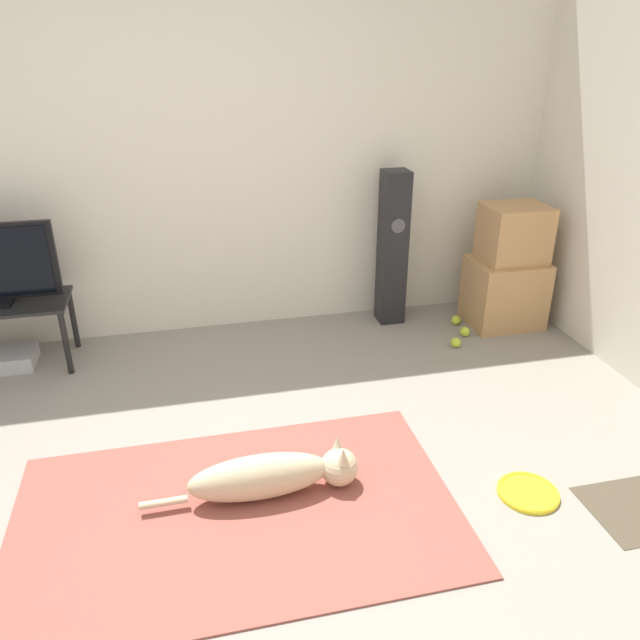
{
  "coord_description": "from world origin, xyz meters",
  "views": [
    {
      "loc": [
        0.04,
        -1.98,
        1.91
      ],
      "look_at": [
        0.75,
        1.05,
        0.45
      ],
      "focal_mm": 35.0,
      "sensor_mm": 36.0,
      "label": 1
    }
  ],
  "objects_px": {
    "frisbee": "(528,492)",
    "cardboard_box_lower": "(504,292)",
    "tennis_ball_near_speaker": "(456,343)",
    "cardboard_box_upper": "(514,233)",
    "floor_speaker": "(393,249)",
    "game_console": "(8,359)",
    "tennis_ball_loose_on_carpet": "(456,320)",
    "tennis_ball_by_boxes": "(465,332)",
    "dog": "(275,475)"
  },
  "relations": [
    {
      "from": "dog",
      "to": "cardboard_box_upper",
      "type": "distance_m",
      "value": 2.43
    },
    {
      "from": "frisbee",
      "to": "cardboard_box_lower",
      "type": "bearing_deg",
      "value": 65.96
    },
    {
      "from": "dog",
      "to": "tennis_ball_by_boxes",
      "type": "bearing_deg",
      "value": 40.33
    },
    {
      "from": "dog",
      "to": "game_console",
      "type": "xyz_separation_m",
      "value": [
        -1.42,
        1.55,
        -0.06
      ]
    },
    {
      "from": "tennis_ball_by_boxes",
      "to": "frisbee",
      "type": "bearing_deg",
      "value": -104.84
    },
    {
      "from": "frisbee",
      "to": "cardboard_box_upper",
      "type": "distance_m",
      "value": 1.97
    },
    {
      "from": "tennis_ball_near_speaker",
      "to": "tennis_ball_loose_on_carpet",
      "type": "height_order",
      "value": "same"
    },
    {
      "from": "cardboard_box_lower",
      "to": "dog",
      "type": "bearing_deg",
      "value": -142.46
    },
    {
      "from": "cardboard_box_lower",
      "to": "floor_speaker",
      "type": "bearing_deg",
      "value": 163.08
    },
    {
      "from": "dog",
      "to": "cardboard_box_upper",
      "type": "relative_size",
      "value": 2.37
    },
    {
      "from": "frisbee",
      "to": "cardboard_box_upper",
      "type": "relative_size",
      "value": 0.67
    },
    {
      "from": "dog",
      "to": "tennis_ball_by_boxes",
      "type": "relative_size",
      "value": 14.75
    },
    {
      "from": "floor_speaker",
      "to": "tennis_ball_near_speaker",
      "type": "bearing_deg",
      "value": -60.54
    },
    {
      "from": "floor_speaker",
      "to": "game_console",
      "type": "bearing_deg",
      "value": -177.31
    },
    {
      "from": "frisbee",
      "to": "tennis_ball_near_speaker",
      "type": "height_order",
      "value": "tennis_ball_near_speaker"
    },
    {
      "from": "tennis_ball_near_speaker",
      "to": "game_console",
      "type": "height_order",
      "value": "game_console"
    },
    {
      "from": "frisbee",
      "to": "game_console",
      "type": "distance_m",
      "value": 3.11
    },
    {
      "from": "frisbee",
      "to": "game_console",
      "type": "relative_size",
      "value": 0.84
    },
    {
      "from": "cardboard_box_upper",
      "to": "floor_speaker",
      "type": "xyz_separation_m",
      "value": [
        -0.78,
        0.22,
        -0.12
      ]
    },
    {
      "from": "tennis_ball_by_boxes",
      "to": "game_console",
      "type": "bearing_deg",
      "value": 175.08
    },
    {
      "from": "tennis_ball_near_speaker",
      "to": "frisbee",
      "type": "bearing_deg",
      "value": -101.29
    },
    {
      "from": "floor_speaker",
      "to": "tennis_ball_by_boxes",
      "type": "distance_m",
      "value": 0.75
    },
    {
      "from": "tennis_ball_near_speaker",
      "to": "tennis_ball_loose_on_carpet",
      "type": "distance_m",
      "value": 0.35
    },
    {
      "from": "game_console",
      "to": "floor_speaker",
      "type": "bearing_deg",
      "value": 2.69
    },
    {
      "from": "frisbee",
      "to": "tennis_ball_by_boxes",
      "type": "bearing_deg",
      "value": 75.16
    },
    {
      "from": "cardboard_box_lower",
      "to": "game_console",
      "type": "relative_size",
      "value": 1.49
    },
    {
      "from": "tennis_ball_loose_on_carpet",
      "to": "floor_speaker",
      "type": "bearing_deg",
      "value": 156.57
    },
    {
      "from": "dog",
      "to": "tennis_ball_near_speaker",
      "type": "distance_m",
      "value": 1.81
    },
    {
      "from": "cardboard_box_lower",
      "to": "cardboard_box_upper",
      "type": "xyz_separation_m",
      "value": [
        0.02,
        0.01,
        0.42
      ]
    },
    {
      "from": "dog",
      "to": "cardboard_box_upper",
      "type": "bearing_deg",
      "value": 37.41
    },
    {
      "from": "frisbee",
      "to": "tennis_ball_near_speaker",
      "type": "bearing_deg",
      "value": 78.71
    },
    {
      "from": "cardboard_box_lower",
      "to": "tennis_ball_by_boxes",
      "type": "bearing_deg",
      "value": -157.68
    },
    {
      "from": "cardboard_box_lower",
      "to": "frisbee",
      "type": "bearing_deg",
      "value": -114.04
    },
    {
      "from": "tennis_ball_by_boxes",
      "to": "game_console",
      "type": "height_order",
      "value": "game_console"
    },
    {
      "from": "cardboard_box_upper",
      "to": "floor_speaker",
      "type": "height_order",
      "value": "floor_speaker"
    },
    {
      "from": "tennis_ball_by_boxes",
      "to": "game_console",
      "type": "distance_m",
      "value": 2.96
    },
    {
      "from": "floor_speaker",
      "to": "tennis_ball_loose_on_carpet",
      "type": "distance_m",
      "value": 0.69
    },
    {
      "from": "dog",
      "to": "tennis_ball_by_boxes",
      "type": "xyz_separation_m",
      "value": [
        1.52,
        1.29,
        -0.08
      ]
    },
    {
      "from": "dog",
      "to": "tennis_ball_loose_on_carpet",
      "type": "height_order",
      "value": "dog"
    },
    {
      "from": "cardboard_box_upper",
      "to": "tennis_ball_near_speaker",
      "type": "xyz_separation_m",
      "value": [
        -0.49,
        -0.29,
        -0.63
      ]
    },
    {
      "from": "tennis_ball_near_speaker",
      "to": "game_console",
      "type": "distance_m",
      "value": 2.85
    },
    {
      "from": "frisbee",
      "to": "floor_speaker",
      "type": "height_order",
      "value": "floor_speaker"
    },
    {
      "from": "dog",
      "to": "tennis_ball_near_speaker",
      "type": "height_order",
      "value": "dog"
    },
    {
      "from": "dog",
      "to": "floor_speaker",
      "type": "height_order",
      "value": "floor_speaker"
    },
    {
      "from": "cardboard_box_upper",
      "to": "floor_speaker",
      "type": "distance_m",
      "value": 0.82
    },
    {
      "from": "cardboard_box_lower",
      "to": "game_console",
      "type": "height_order",
      "value": "cardboard_box_lower"
    },
    {
      "from": "frisbee",
      "to": "floor_speaker",
      "type": "xyz_separation_m",
      "value": [
        -0.01,
        1.92,
        0.52
      ]
    },
    {
      "from": "tennis_ball_by_boxes",
      "to": "tennis_ball_loose_on_carpet",
      "type": "bearing_deg",
      "value": 84.1
    },
    {
      "from": "cardboard_box_lower",
      "to": "tennis_ball_near_speaker",
      "type": "height_order",
      "value": "cardboard_box_lower"
    },
    {
      "from": "tennis_ball_by_boxes",
      "to": "dog",
      "type": "bearing_deg",
      "value": -139.67
    }
  ]
}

